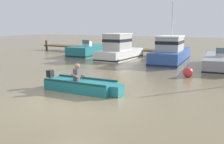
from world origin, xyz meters
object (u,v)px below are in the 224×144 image
Objects in this scene: moored_boat_grey at (221,62)px; mooring_buoy at (188,72)px; moored_boat_white at (119,50)px; moored_boat_blue at (171,52)px; rowboat_with_person at (82,85)px; moored_boat_teal at (89,51)px.

mooring_buoy is at bearing -103.37° from moored_boat_grey.
moored_boat_blue is (4.37, 0.36, -0.03)m from moored_boat_white.
moored_boat_grey reaches higher than rowboat_with_person.
moored_boat_teal is at bearing 173.47° from moored_boat_grey.
moored_boat_teal is at bearing 124.58° from rowboat_with_person.
moored_boat_grey is at bearing -6.53° from moored_boat_teal.
moored_boat_blue reaches higher than moored_boat_teal.
moored_boat_white is 8.07m from moored_boat_grey.
rowboat_with_person is 6.89× the size of mooring_buoy.
moored_boat_white is at bearing 145.52° from mooring_buoy.
mooring_buoy is at bearing -28.23° from moored_boat_teal.
mooring_buoy is (7.00, -4.80, -0.52)m from moored_boat_white.
moored_boat_teal is 1.02× the size of moored_boat_white.
moored_boat_teal is 12.30m from mooring_buoy.
moored_boat_blue is at bearing 87.23° from rowboat_with_person.
mooring_buoy is (10.84, -5.82, -0.18)m from moored_boat_teal.
rowboat_with_person is at bearing -55.42° from moored_boat_teal.
moored_boat_grey is (3.68, -0.71, -0.39)m from moored_boat_blue.
moored_boat_blue is 12.71× the size of mooring_buoy.
moored_boat_blue is at bearing -4.54° from moored_boat_teal.
rowboat_with_person is 10.55m from moored_boat_blue.
moored_boat_blue reaches higher than moored_boat_white.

